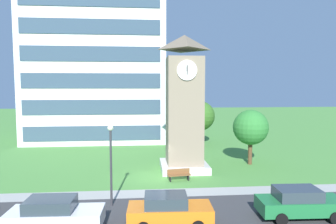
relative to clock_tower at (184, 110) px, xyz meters
The scene contains 12 objects.
ground_plane 6.22m from the clock_tower, 142.50° to the right, with size 160.00×160.00×0.00m, color #4C893D.
street_asphalt 11.68m from the clock_tower, 104.64° to the right, with size 120.00×7.20×0.01m, color #38383A.
kerb_strip 8.18m from the clock_tower, 114.85° to the right, with size 120.00×1.60×0.01m, color #9E9E99.
office_building 19.57m from the clock_tower, 120.33° to the left, with size 17.95×10.46×19.20m.
clock_tower is the anchor object (origin of this frame).
park_bench 5.73m from the clock_tower, 105.08° to the right, with size 1.85×0.73×0.88m.
street_lamp 9.63m from the clock_tower, 126.08° to the right, with size 0.36×0.36×4.98m.
tree_by_building 6.81m from the clock_tower, 11.44° to the left, with size 3.27×3.27×5.14m.
tree_streetside 11.77m from the clock_tower, 72.34° to the left, with size 3.71×3.71×5.50m.
parked_car_white 14.06m from the clock_tower, 127.11° to the right, with size 4.76×2.10×1.69m.
parked_car_orange 11.70m from the clock_tower, 102.11° to the right, with size 4.43×2.04×1.69m.
parked_car_green 12.23m from the clock_tower, 63.74° to the right, with size 4.76×2.07×1.69m.
Camera 1 is at (-0.98, -23.69, 7.26)m, focal length 32.17 mm.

